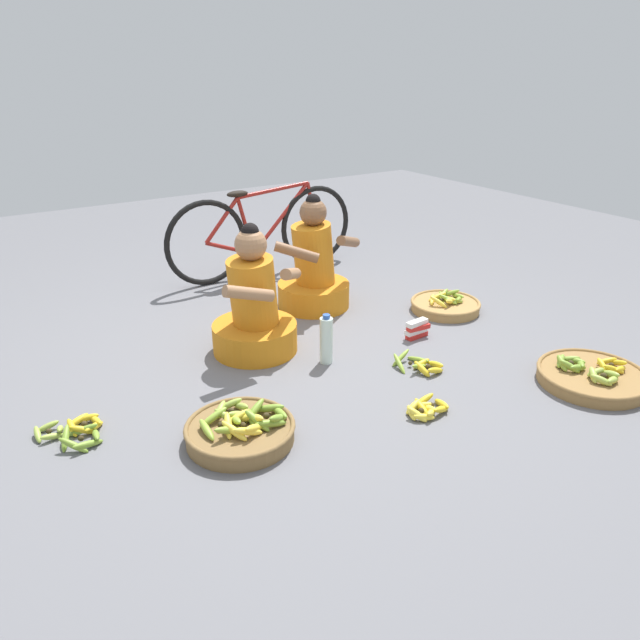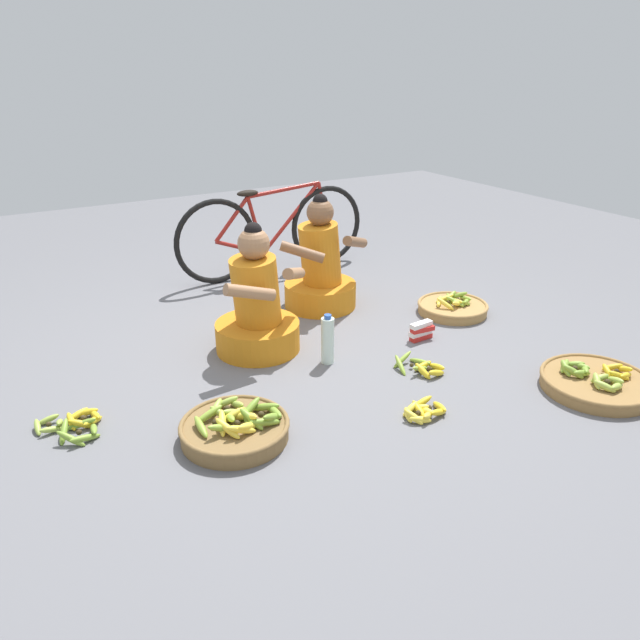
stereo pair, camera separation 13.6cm
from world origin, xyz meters
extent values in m
plane|color=slate|center=(0.00, 0.00, 0.00)|extent=(10.00, 10.00, 0.00)
cylinder|color=orange|center=(-0.15, 0.30, 0.09)|extent=(0.52, 0.52, 0.18)
cylinder|color=orange|center=(-0.15, 0.30, 0.39)|extent=(0.40, 0.38, 0.44)
sphere|color=#9E704C|center=(-0.15, 0.30, 0.68)|extent=(0.19, 0.19, 0.19)
sphere|color=black|center=(-0.15, 0.30, 0.76)|extent=(0.10, 0.10, 0.10)
cylinder|color=#9E704C|center=(-0.28, 0.09, 0.47)|extent=(0.31, 0.07, 0.16)
cylinder|color=#9E704C|center=(0.09, 0.25, 0.47)|extent=(0.26, 0.27, 0.16)
cylinder|color=orange|center=(0.55, 0.73, 0.09)|extent=(0.52, 0.52, 0.18)
cylinder|color=orange|center=(0.55, 0.73, 0.40)|extent=(0.34, 0.31, 0.46)
sphere|color=brown|center=(0.55, 0.73, 0.70)|extent=(0.19, 0.19, 0.19)
sphere|color=black|center=(0.55, 0.73, 0.77)|extent=(0.10, 0.10, 0.10)
cylinder|color=brown|center=(0.33, 0.59, 0.48)|extent=(0.30, 0.22, 0.16)
cylinder|color=brown|center=(0.77, 0.61, 0.48)|extent=(0.30, 0.23, 0.16)
torus|color=black|center=(0.09, 1.58, 0.34)|extent=(0.68, 0.05, 0.68)
torus|color=black|center=(1.11, 1.58, 0.34)|extent=(0.68, 0.05, 0.68)
cylinder|color=maroon|center=(0.77, 1.58, 0.45)|extent=(0.55, 0.03, 0.55)
cylinder|color=maroon|center=(0.44, 1.58, 0.43)|extent=(0.15, 0.03, 0.49)
cylinder|color=maroon|center=(0.71, 1.58, 0.69)|extent=(0.65, 0.03, 0.08)
cylinder|color=maroon|center=(0.30, 1.58, 0.27)|extent=(0.42, 0.03, 0.18)
cylinder|color=maroon|center=(0.24, 1.58, 0.50)|extent=(0.31, 0.03, 0.35)
cylinder|color=maroon|center=(1.07, 1.58, 0.53)|extent=(0.11, 0.03, 0.38)
ellipsoid|color=black|center=(0.38, 1.58, 0.70)|extent=(0.18, 0.08, 0.05)
cylinder|color=brown|center=(-0.66, -0.52, 0.04)|extent=(0.51, 0.51, 0.08)
torus|color=brown|center=(-0.66, -0.52, 0.08)|extent=(0.53, 0.53, 0.02)
ellipsoid|color=olive|center=(-0.46, -0.55, 0.10)|extent=(0.05, 0.16, 0.06)
ellipsoid|color=olive|center=(-0.49, -0.50, 0.10)|extent=(0.15, 0.13, 0.07)
ellipsoid|color=olive|center=(-0.56, -0.49, 0.11)|extent=(0.16, 0.10, 0.09)
ellipsoid|color=olive|center=(-0.60, -0.54, 0.10)|extent=(0.07, 0.16, 0.06)
ellipsoid|color=olive|center=(-0.60, -0.58, 0.11)|extent=(0.10, 0.16, 0.10)
ellipsoid|color=olive|center=(-0.54, -0.62, 0.10)|extent=(0.16, 0.06, 0.07)
ellipsoid|color=olive|center=(-0.50, -0.61, 0.11)|extent=(0.15, 0.10, 0.10)
sphere|color=#382D19|center=(-0.53, -0.55, 0.10)|extent=(0.03, 0.03, 0.03)
ellipsoid|color=#9EB747|center=(-0.60, -0.41, 0.11)|extent=(0.05, 0.13, 0.08)
ellipsoid|color=#9EB747|center=(-0.63, -0.36, 0.11)|extent=(0.13, 0.07, 0.08)
ellipsoid|color=#9EB747|center=(-0.69, -0.38, 0.10)|extent=(0.11, 0.12, 0.06)
ellipsoid|color=#9EB747|center=(-0.70, -0.45, 0.11)|extent=(0.10, 0.12, 0.08)
ellipsoid|color=#9EB747|center=(-0.64, -0.47, 0.11)|extent=(0.13, 0.05, 0.08)
sphere|color=#382D19|center=(-0.65, -0.42, 0.10)|extent=(0.03, 0.03, 0.03)
ellipsoid|color=#8CAD38|center=(-0.68, -0.51, 0.11)|extent=(0.06, 0.16, 0.09)
ellipsoid|color=#8CAD38|center=(-0.75, -0.43, 0.11)|extent=(0.16, 0.05, 0.09)
ellipsoid|color=#8CAD38|center=(-0.82, -0.50, 0.10)|extent=(0.04, 0.16, 0.06)
ellipsoid|color=#8CAD38|center=(-0.74, -0.57, 0.11)|extent=(0.16, 0.05, 0.09)
sphere|color=#382D19|center=(-0.75, -0.50, 0.10)|extent=(0.03, 0.03, 0.03)
ellipsoid|color=yellow|center=(-0.60, -0.55, 0.11)|extent=(0.06, 0.15, 0.09)
ellipsoid|color=yellow|center=(-0.62, -0.51, 0.10)|extent=(0.14, 0.13, 0.07)
ellipsoid|color=yellow|center=(-0.67, -0.50, 0.11)|extent=(0.15, 0.04, 0.08)
ellipsoid|color=yellow|center=(-0.73, -0.54, 0.11)|extent=(0.09, 0.15, 0.10)
ellipsoid|color=yellow|center=(-0.72, -0.59, 0.11)|extent=(0.10, 0.15, 0.09)
ellipsoid|color=yellow|center=(-0.67, -0.63, 0.11)|extent=(0.15, 0.05, 0.09)
ellipsoid|color=yellow|center=(-0.63, -0.62, 0.11)|extent=(0.15, 0.10, 0.09)
sphere|color=#382D19|center=(-0.66, -0.56, 0.10)|extent=(0.03, 0.03, 0.03)
cylinder|color=#A87F47|center=(1.29, 0.13, 0.03)|extent=(0.48, 0.48, 0.06)
torus|color=#A87F47|center=(1.29, 0.13, 0.06)|extent=(0.50, 0.50, 0.02)
ellipsoid|color=#8CAD38|center=(1.41, 0.13, 0.09)|extent=(0.06, 0.15, 0.07)
ellipsoid|color=#8CAD38|center=(1.39, 0.19, 0.10)|extent=(0.13, 0.12, 0.09)
ellipsoid|color=#8CAD38|center=(1.33, 0.20, 0.09)|extent=(0.15, 0.07, 0.08)
ellipsoid|color=#8CAD38|center=(1.29, 0.18, 0.09)|extent=(0.10, 0.14, 0.07)
ellipsoid|color=#8CAD38|center=(1.29, 0.11, 0.09)|extent=(0.10, 0.14, 0.08)
ellipsoid|color=#8CAD38|center=(1.32, 0.08, 0.09)|extent=(0.15, 0.08, 0.06)
ellipsoid|color=#8CAD38|center=(1.38, 0.09, 0.09)|extent=(0.14, 0.11, 0.06)
sphere|color=#382D19|center=(1.35, 0.14, 0.09)|extent=(0.03, 0.03, 0.03)
ellipsoid|color=yellow|center=(1.32, 0.13, 0.09)|extent=(0.05, 0.15, 0.06)
ellipsoid|color=yellow|center=(1.27, 0.20, 0.09)|extent=(0.15, 0.07, 0.08)
ellipsoid|color=yellow|center=(1.21, 0.18, 0.09)|extent=(0.13, 0.12, 0.06)
ellipsoid|color=yellow|center=(1.20, 0.11, 0.10)|extent=(0.09, 0.14, 0.09)
ellipsoid|color=yellow|center=(1.28, 0.08, 0.09)|extent=(0.15, 0.08, 0.08)
sphere|color=#382D19|center=(1.25, 0.14, 0.09)|extent=(0.03, 0.03, 0.03)
cylinder|color=olive|center=(1.23, -1.09, 0.03)|extent=(0.59, 0.59, 0.06)
torus|color=olive|center=(1.23, -1.09, 0.06)|extent=(0.60, 0.60, 0.02)
ellipsoid|color=gold|center=(1.40, -1.13, 0.09)|extent=(0.05, 0.12, 0.08)
ellipsoid|color=gold|center=(1.38, -1.08, 0.09)|extent=(0.12, 0.09, 0.06)
ellipsoid|color=gold|center=(1.30, -1.10, 0.09)|extent=(0.08, 0.12, 0.07)
ellipsoid|color=gold|center=(1.32, -1.16, 0.09)|extent=(0.11, 0.10, 0.06)
ellipsoid|color=gold|center=(1.36, -1.17, 0.09)|extent=(0.12, 0.05, 0.05)
sphere|color=#382D19|center=(1.35, -1.12, 0.09)|extent=(0.03, 0.03, 0.03)
ellipsoid|color=olive|center=(1.23, -0.98, 0.09)|extent=(0.06, 0.13, 0.06)
ellipsoid|color=olive|center=(1.21, -0.95, 0.09)|extent=(0.11, 0.11, 0.06)
ellipsoid|color=olive|center=(1.15, -0.94, 0.09)|extent=(0.13, 0.09, 0.07)
ellipsoid|color=olive|center=(1.13, -0.96, 0.10)|extent=(0.09, 0.13, 0.08)
ellipsoid|color=olive|center=(1.13, -1.01, 0.10)|extent=(0.09, 0.13, 0.08)
ellipsoid|color=olive|center=(1.17, -1.04, 0.09)|extent=(0.13, 0.05, 0.06)
ellipsoid|color=olive|center=(1.21, -1.03, 0.09)|extent=(0.12, 0.11, 0.06)
sphere|color=#382D19|center=(1.18, -0.99, 0.09)|extent=(0.03, 0.03, 0.03)
ellipsoid|color=#9EB747|center=(1.24, -1.18, 0.09)|extent=(0.06, 0.13, 0.07)
ellipsoid|color=#9EB747|center=(1.20, -1.12, 0.09)|extent=(0.13, 0.06, 0.06)
ellipsoid|color=#9EB747|center=(1.15, -1.14, 0.10)|extent=(0.11, 0.12, 0.08)
ellipsoid|color=#9EB747|center=(1.15, -1.20, 0.09)|extent=(0.08, 0.13, 0.06)
ellipsoid|color=#9EB747|center=(1.20, -1.23, 0.09)|extent=(0.13, 0.06, 0.05)
sphere|color=#382D19|center=(1.19, -1.18, 0.09)|extent=(0.03, 0.03, 0.03)
ellipsoid|color=#9EB747|center=(-1.37, 0.00, 0.03)|extent=(0.05, 0.12, 0.07)
ellipsoid|color=#9EB747|center=(-1.41, 0.06, 0.02)|extent=(0.12, 0.04, 0.06)
ellipsoid|color=#9EB747|center=(-1.47, 0.01, 0.02)|extent=(0.03, 0.12, 0.06)
ellipsoid|color=#9EB747|center=(-1.41, -0.04, 0.02)|extent=(0.12, 0.04, 0.05)
sphere|color=#382D19|center=(-1.42, 0.01, 0.02)|extent=(0.03, 0.03, 0.03)
ellipsoid|color=gold|center=(-1.20, -0.01, 0.02)|extent=(0.05, 0.13, 0.06)
ellipsoid|color=gold|center=(-1.24, 0.03, 0.02)|extent=(0.13, 0.08, 0.06)
ellipsoid|color=gold|center=(-1.28, 0.03, 0.02)|extent=(0.13, 0.08, 0.05)
ellipsoid|color=gold|center=(-1.32, -0.02, 0.03)|extent=(0.04, 0.13, 0.07)
ellipsoid|color=gold|center=(-1.28, -0.07, 0.03)|extent=(0.13, 0.07, 0.08)
ellipsoid|color=gold|center=(-1.22, -0.07, 0.02)|extent=(0.12, 0.11, 0.06)
sphere|color=#382D19|center=(-1.26, -0.02, 0.03)|extent=(0.03, 0.03, 0.03)
ellipsoid|color=olive|center=(-1.23, -0.14, 0.03)|extent=(0.05, 0.16, 0.07)
ellipsoid|color=olive|center=(-1.28, -0.07, 0.03)|extent=(0.16, 0.08, 0.07)
ellipsoid|color=olive|center=(-1.36, -0.11, 0.03)|extent=(0.09, 0.15, 0.09)
ellipsoid|color=olive|center=(-1.34, -0.19, 0.03)|extent=(0.13, 0.12, 0.09)
ellipsoid|color=olive|center=(-1.28, -0.20, 0.03)|extent=(0.16, 0.07, 0.07)
sphere|color=#382D19|center=(-1.30, -0.14, 0.03)|extent=(0.03, 0.03, 0.03)
ellipsoid|color=yellow|center=(0.26, -0.83, 0.03)|extent=(0.05, 0.12, 0.06)
ellipsoid|color=yellow|center=(0.24, -0.79, 0.03)|extent=(0.11, 0.10, 0.06)
ellipsoid|color=yellow|center=(0.19, -0.78, 0.03)|extent=(0.12, 0.06, 0.07)
ellipsoid|color=yellow|center=(0.16, -0.81, 0.02)|extent=(0.08, 0.12, 0.05)
ellipsoid|color=yellow|center=(0.16, -0.85, 0.03)|extent=(0.08, 0.12, 0.08)
ellipsoid|color=yellow|center=(0.18, -0.87, 0.02)|extent=(0.12, 0.08, 0.05)
ellipsoid|color=yellow|center=(0.23, -0.87, 0.03)|extent=(0.12, 0.09, 0.07)
sphere|color=#382D19|center=(0.20, -0.83, 0.03)|extent=(0.03, 0.03, 0.03)
ellipsoid|color=gold|center=(0.34, -0.83, 0.02)|extent=(0.06, 0.14, 0.06)
ellipsoid|color=gold|center=(0.29, -0.76, 0.03)|extent=(0.14, 0.04, 0.07)
ellipsoid|color=gold|center=(0.23, -0.81, 0.03)|extent=(0.05, 0.14, 0.07)
ellipsoid|color=gold|center=(0.30, -0.87, 0.03)|extent=(0.14, 0.06, 0.07)
sphere|color=#382D19|center=(0.28, -0.82, 0.03)|extent=(0.03, 0.03, 0.03)
ellipsoid|color=#8CAD38|center=(0.58, -0.38, 0.02)|extent=(0.06, 0.16, 0.06)
ellipsoid|color=#8CAD38|center=(0.49, -0.32, 0.03)|extent=(0.16, 0.06, 0.09)
ellipsoid|color=#8CAD38|center=(0.44, -0.38, 0.03)|extent=(0.07, 0.16, 0.09)
ellipsoid|color=#8CAD38|center=(0.52, -0.46, 0.03)|extent=(0.16, 0.06, 0.08)
sphere|color=#382D19|center=(0.51, -0.39, 0.02)|extent=(0.03, 0.03, 0.03)
ellipsoid|color=gold|center=(0.62, -0.49, 0.03)|extent=(0.04, 0.13, 0.06)
ellipsoid|color=gold|center=(0.56, -0.43, 0.02)|extent=(0.13, 0.04, 0.06)
ellipsoid|color=gold|center=(0.50, -0.50, 0.03)|extent=(0.06, 0.13, 0.09)
ellipsoid|color=gold|center=(0.56, -0.55, 0.03)|extent=(0.13, 0.04, 0.07)
sphere|color=#382D19|center=(0.56, -0.49, 0.03)|extent=(0.03, 0.03, 0.03)
cylinder|color=silver|center=(0.13, -0.07, 0.14)|extent=(0.08, 0.08, 0.28)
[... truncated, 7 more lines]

